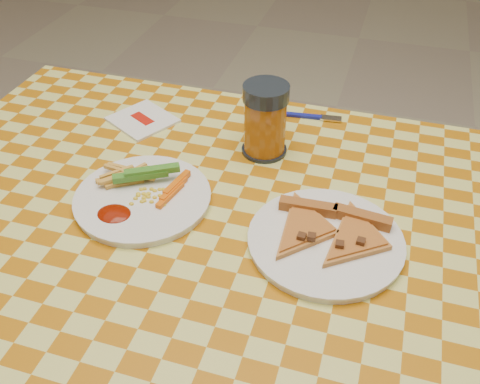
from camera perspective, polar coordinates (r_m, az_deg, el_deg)
name	(u,v)px	position (r m, az deg, el deg)	size (l,w,h in m)	color
table	(227,253)	(0.97, -1.37, -6.49)	(1.28, 0.88, 0.76)	silver
plate_left	(143,199)	(0.98, -10.32, -0.73)	(0.24, 0.24, 0.01)	white
plate_right	(325,242)	(0.89, 9.09, -5.27)	(0.25, 0.25, 0.01)	white
fries_veggies	(141,186)	(0.98, -10.50, 0.66)	(0.18, 0.17, 0.04)	#E3C048
pizza_slices	(330,230)	(0.89, 9.53, -4.00)	(0.22, 0.20, 0.02)	gold
drink_glass	(265,120)	(1.05, 2.70, 7.63)	(0.09, 0.09, 0.15)	black
napkin	(142,120)	(1.21, -10.36, 7.59)	(0.17, 0.16, 0.01)	white
fork	(309,116)	(1.21, 7.39, 8.02)	(0.15, 0.03, 0.01)	navy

